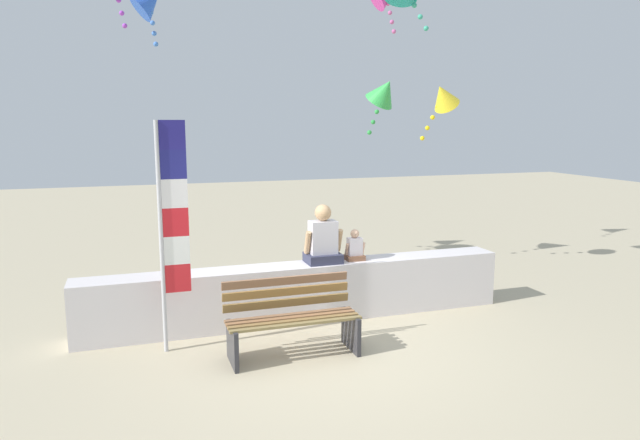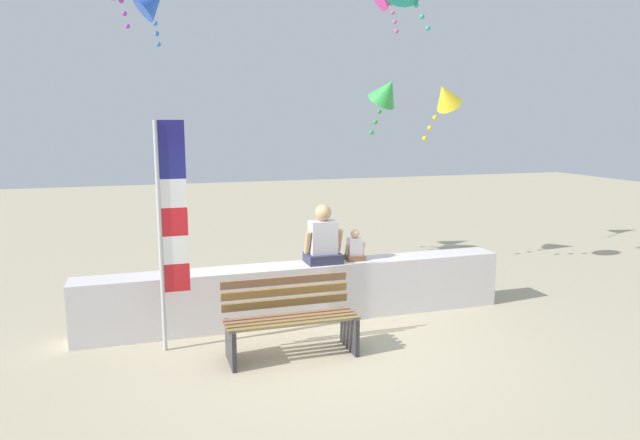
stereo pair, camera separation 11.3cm
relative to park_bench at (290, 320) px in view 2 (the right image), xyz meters
name	(u,v)px [view 2 (the right image)]	position (x,y,z in m)	size (l,w,h in m)	color
ground_plane	(326,350)	(0.44, -0.04, -0.41)	(40.00, 40.00, 0.00)	#B6A98A
seawall_ledge	(301,292)	(0.44, 1.10, -0.02)	(5.89, 0.48, 0.79)	silver
park_bench	(290,320)	(0.00, 0.00, 0.00)	(1.55, 0.61, 0.88)	olive
person_adult	(323,240)	(0.76, 1.11, 0.69)	(0.53, 0.39, 0.81)	#2E3047
person_child	(355,248)	(1.23, 1.11, 0.55)	(0.29, 0.21, 0.44)	brown
flag_banner	(168,221)	(-1.30, 0.55, 1.16)	(0.35, 0.05, 2.73)	#B7B7BC
kite_green	(386,92)	(2.68, 3.38, 2.83)	(0.79, 0.85, 1.09)	green
kite_yellow	(445,96)	(3.41, 2.58, 2.72)	(0.74, 0.73, 1.06)	yellow
kite_blue	(152,3)	(-1.24, 4.24, 4.26)	(0.68, 0.72, 1.08)	blue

